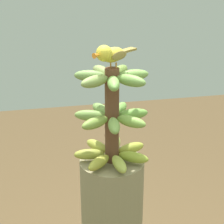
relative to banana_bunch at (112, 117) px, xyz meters
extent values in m
cylinder|color=brown|center=(0.00, 0.00, 0.00)|extent=(0.05, 0.05, 0.35)
ellipsoid|color=olive|center=(0.08, -0.03, -0.14)|extent=(0.12, 0.08, 0.04)
ellipsoid|color=#9A9F38|center=(0.07, 0.04, -0.14)|extent=(0.12, 0.09, 0.04)
ellipsoid|color=olive|center=(0.01, 0.08, -0.14)|extent=(0.05, 0.12, 0.04)
ellipsoid|color=olive|center=(-0.06, 0.06, -0.14)|extent=(0.11, 0.11, 0.04)
ellipsoid|color=#94A03E|center=(-0.08, -0.01, -0.14)|extent=(0.11, 0.05, 0.04)
ellipsoid|color=olive|center=(-0.05, -0.07, -0.14)|extent=(0.09, 0.11, 0.04)
ellipsoid|color=#9DA534|center=(0.02, -0.08, -0.14)|extent=(0.07, 0.12, 0.04)
ellipsoid|color=#6EA144|center=(0.06, -0.04, 0.00)|extent=(0.11, 0.09, 0.04)
ellipsoid|color=#6F9646|center=(0.07, 0.02, 0.00)|extent=(0.12, 0.07, 0.04)
ellipsoid|color=olive|center=(0.03, 0.07, 0.00)|extent=(0.07, 0.12, 0.04)
ellipsoid|color=olive|center=(-0.04, 0.07, 0.00)|extent=(0.09, 0.12, 0.04)
ellipsoid|color=olive|center=(-0.08, 0.01, 0.00)|extent=(0.12, 0.05, 0.04)
ellipsoid|color=#7AA142|center=(-0.06, -0.05, 0.00)|extent=(0.11, 0.11, 0.04)
ellipsoid|color=#6BA03E|center=(0.01, -0.08, 0.00)|extent=(0.05, 0.11, 0.04)
ellipsoid|color=#7E954C|center=(-0.04, 0.06, 0.15)|extent=(0.09, 0.12, 0.04)
ellipsoid|color=#6C9B45|center=(-0.08, 0.01, 0.15)|extent=(0.12, 0.05, 0.04)
ellipsoid|color=#6E9745|center=(-0.06, -0.05, 0.15)|extent=(0.11, 0.10, 0.04)
ellipsoid|color=#74A049|center=(0.00, -0.07, 0.15)|extent=(0.05, 0.11, 0.04)
ellipsoid|color=olive|center=(0.06, -0.04, 0.15)|extent=(0.11, 0.09, 0.04)
ellipsoid|color=olive|center=(0.07, 0.02, 0.15)|extent=(0.12, 0.07, 0.04)
ellipsoid|color=#6D9048|center=(0.03, 0.07, 0.15)|extent=(0.08, 0.12, 0.04)
cone|color=#4C2D1E|center=(0.04, 0.00, -0.03)|extent=(0.04, 0.04, 0.06)
cone|color=#4C2D1E|center=(0.04, 0.00, -0.06)|extent=(0.04, 0.04, 0.06)
cylinder|color=#C68933|center=(0.02, 0.00, 0.18)|extent=(0.00, 0.00, 0.02)
cylinder|color=#C68933|center=(0.00, -0.01, 0.18)|extent=(0.01, 0.00, 0.02)
ellipsoid|color=gold|center=(0.01, -0.01, 0.22)|extent=(0.10, 0.11, 0.05)
ellipsoid|color=olive|center=(0.03, 0.00, 0.22)|extent=(0.05, 0.06, 0.03)
ellipsoid|color=olive|center=(-0.01, -0.02, 0.22)|extent=(0.05, 0.06, 0.03)
cube|color=olive|center=(0.06, -0.07, 0.22)|extent=(0.06, 0.07, 0.01)
sphere|color=gold|center=(-0.02, 0.03, 0.23)|extent=(0.05, 0.05, 0.05)
sphere|color=black|center=(-0.04, 0.02, 0.24)|extent=(0.01, 0.01, 0.01)
cone|color=orange|center=(-0.04, 0.06, 0.23)|extent=(0.03, 0.03, 0.02)
camera|label=1|loc=(-1.22, 0.26, 0.51)|focal=61.86mm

